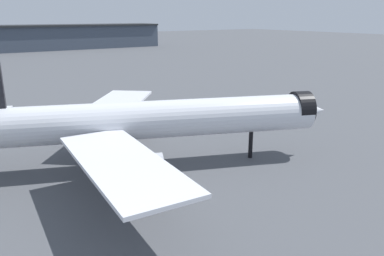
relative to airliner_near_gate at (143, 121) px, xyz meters
The scene contains 3 objects.
ground 8.17m from the airliner_near_gate, 86.84° to the right, with size 900.00×900.00×0.00m, color #4C4F54.
airliner_near_gate is the anchor object (origin of this frame).
baggage_tug_wing 36.97m from the airliner_near_gate, 76.38° to the left, with size 3.24×3.53×1.85m.
Camera 1 is at (-25.94, -46.41, 22.95)m, focal length 35.30 mm.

